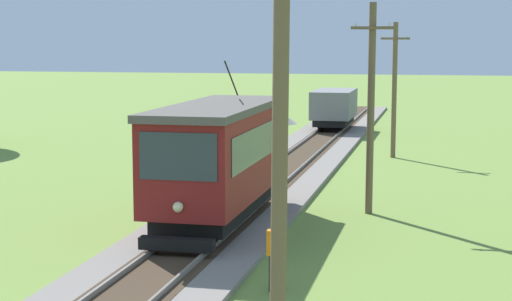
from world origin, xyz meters
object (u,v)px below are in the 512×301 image
at_px(utility_pole_mid, 394,88).
at_px(gravel_pile, 276,116).
at_px(track_worker, 275,250).
at_px(freight_car, 334,107).
at_px(utility_pole_foreground, 280,138).
at_px(utility_pole_near_tram, 371,106).
at_px(red_tram, 219,157).

relative_size(utility_pole_mid, gravel_pile, 2.24).
bearing_deg(track_worker, gravel_pile, 8.38).
bearing_deg(freight_car, utility_pole_foreground, -83.88).
bearing_deg(freight_car, track_worker, -84.96).
distance_m(gravel_pile, track_worker, 38.94).
xyz_separation_m(utility_pole_foreground, gravel_pile, (-8.90, 44.62, -3.83)).
distance_m(utility_pole_foreground, utility_pole_near_tram, 15.86).
bearing_deg(utility_pole_foreground, utility_pole_mid, 90.00).
bearing_deg(utility_pole_mid, track_worker, -93.33).
xyz_separation_m(red_tram, utility_pole_near_tram, (4.31, 3.37, 1.39)).
distance_m(utility_pole_near_tram, gravel_pile, 30.28).
xyz_separation_m(freight_car, utility_pole_mid, (4.31, -10.79, 1.84)).
height_order(freight_car, utility_pole_mid, utility_pole_mid).
bearing_deg(utility_pole_foreground, gravel_pile, 101.27).
xyz_separation_m(utility_pole_near_tram, gravel_pile, (-8.90, 28.78, -3.08)).
distance_m(utility_pole_mid, track_worker, 23.16).
height_order(red_tram, track_worker, red_tram).
bearing_deg(utility_pole_near_tram, track_worker, -98.08).
bearing_deg(utility_pole_mid, utility_pole_foreground, -90.00).
bearing_deg(utility_pole_mid, gravel_pile, 120.34).
distance_m(red_tram, utility_pole_mid, 17.53).
relative_size(utility_pole_foreground, utility_pole_near_tram, 1.21).
distance_m(red_tram, utility_pole_near_tram, 5.65).
relative_size(utility_pole_near_tram, track_worker, 3.91).
bearing_deg(utility_pole_near_tram, freight_car, 100.04).
distance_m(red_tram, freight_car, 27.75).
bearing_deg(utility_pole_foreground, red_tram, 109.07).
height_order(red_tram, utility_pole_near_tram, utility_pole_near_tram).
xyz_separation_m(utility_pole_mid, gravel_pile, (-8.90, 15.20, -2.90)).
height_order(utility_pole_foreground, utility_pole_near_tram, utility_pole_foreground).
bearing_deg(utility_pole_near_tram, red_tram, -141.99).
relative_size(freight_car, utility_pole_mid, 0.79).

